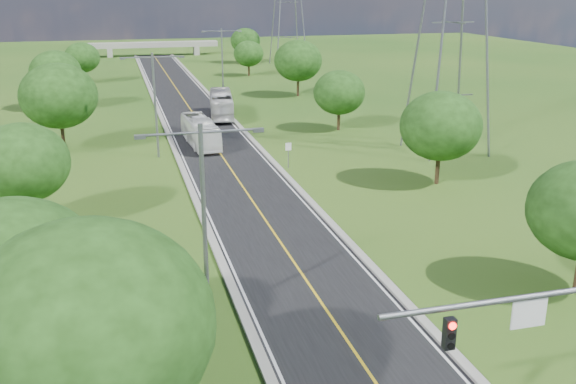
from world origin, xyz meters
name	(u,v)px	position (x,y,z in m)	size (l,w,h in m)	color
ground	(200,123)	(0.00, 60.00, 0.00)	(260.00, 260.00, 0.00)	#204A14
road	(193,114)	(0.00, 66.00, 0.03)	(8.00, 150.00, 0.06)	black
curb_left	(160,115)	(-4.25, 66.00, 0.11)	(0.50, 150.00, 0.22)	gray
curb_right	(226,112)	(4.25, 66.00, 0.11)	(0.50, 150.00, 0.22)	gray
signal_mast	(554,339)	(3.68, -1.00, 4.91)	(8.54, 0.33, 7.20)	slate
speed_limit_sign	(288,151)	(5.20, 37.98, 1.60)	(0.55, 0.09, 2.40)	slate
overpass	(153,45)	(0.00, 140.00, 2.41)	(30.00, 3.00, 3.20)	gray
streetlight_near_left	(204,208)	(-6.00, 12.00, 5.94)	(5.90, 0.25, 10.00)	slate
streetlight_mid_left	(155,96)	(-6.00, 45.00, 5.94)	(5.90, 0.25, 10.00)	slate
streetlight_far_right	(222,57)	(6.00, 78.00, 5.94)	(5.90, 0.25, 10.00)	slate
power_tower_near	(454,7)	(22.00, 40.00, 14.01)	(9.00, 6.40, 28.00)	slate
tree_la	(13,275)	(-14.00, 8.00, 5.27)	(7.14, 7.14, 8.30)	black
tree_lb	(22,163)	(-16.00, 28.00, 4.64)	(6.30, 6.30, 7.33)	black
tree_lc	(59,96)	(-15.00, 50.00, 5.58)	(7.56, 7.56, 8.79)	black
tree_ld	(55,72)	(-17.00, 74.00, 4.95)	(6.72, 6.72, 7.82)	black
tree_le	(82,58)	(-14.50, 98.00, 4.33)	(5.88, 5.88, 6.84)	black
tree_lf	(88,327)	(-11.00, 2.00, 5.89)	(7.98, 7.98, 9.28)	black
tree_rb	(441,126)	(16.00, 30.00, 4.95)	(6.72, 6.72, 7.82)	black
tree_rc	(339,93)	(15.00, 52.00, 4.33)	(5.88, 5.88, 6.84)	black
tree_rd	(298,61)	(17.00, 76.00, 5.27)	(7.14, 7.14, 8.30)	black
tree_re	(249,54)	(14.50, 100.00, 4.02)	(5.46, 5.46, 6.35)	black
tree_rf	(245,41)	(18.00, 120.00, 4.64)	(6.30, 6.30, 7.33)	black
bus_outbound	(221,104)	(3.20, 62.90, 1.65)	(2.67, 11.41, 3.18)	beige
bus_inbound	(200,132)	(-1.38, 48.66, 1.48)	(2.39, 10.20, 2.84)	white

